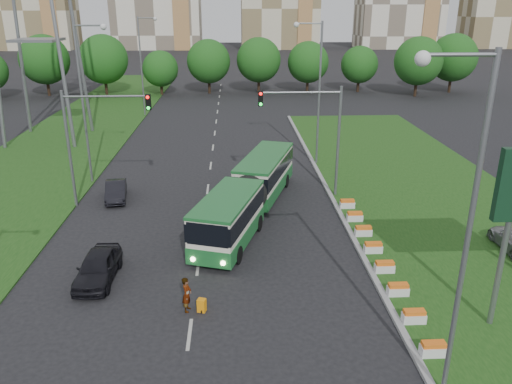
{
  "coord_description": "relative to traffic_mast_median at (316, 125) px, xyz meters",
  "views": [
    {
      "loc": [
        -1.03,
        -23.83,
        13.03
      ],
      "look_at": [
        0.31,
        4.2,
        2.6
      ],
      "focal_mm": 35.0,
      "sensor_mm": 36.0,
      "label": 1
    }
  ],
  "objects": [
    {
      "name": "ground",
      "position": [
        -4.78,
        -10.0,
        -5.35
      ],
      "size": [
        360.0,
        360.0,
        0.0
      ],
      "primitive_type": "plane",
      "color": "black",
      "rests_on": "ground"
    },
    {
      "name": "car_left_near",
      "position": [
        -12.71,
        -11.27,
        -4.61
      ],
      "size": [
        1.84,
        4.4,
        1.49
      ],
      "primitive_type": "imported",
      "rotation": [
        0.0,
        0.0,
        -0.02
      ],
      "color": "black",
      "rests_on": "ground"
    },
    {
      "name": "grass_median",
      "position": [
        8.22,
        -2.0,
        -5.27
      ],
      "size": [
        14.0,
        60.0,
        0.15
      ],
      "primitive_type": "cube",
      "color": "#194213",
      "rests_on": "ground"
    },
    {
      "name": "street_lamps",
      "position": [
        -7.78,
        0.0,
        0.65
      ],
      "size": [
        36.0,
        60.0,
        12.0
      ],
      "primitive_type": null,
      "color": "gray",
      "rests_on": "ground"
    },
    {
      "name": "pedestrian",
      "position": [
        -8.0,
        -14.22,
        -4.5
      ],
      "size": [
        0.5,
        0.67,
        1.69
      ],
      "primitive_type": "imported",
      "rotation": [
        0.0,
        0.0,
        1.41
      ],
      "color": "gray",
      "rests_on": "ground"
    },
    {
      "name": "tree_line",
      "position": [
        5.22,
        45.0,
        -0.85
      ],
      "size": [
        120.0,
        8.0,
        9.0
      ],
      "primitive_type": null,
      "color": "#164C14",
      "rests_on": "ground"
    },
    {
      "name": "traffic_mast_left",
      "position": [
        -15.16,
        -1.0,
        0.0
      ],
      "size": [
        5.76,
        0.32,
        8.0
      ],
      "color": "gray",
      "rests_on": "ground"
    },
    {
      "name": "flower_planters",
      "position": [
        1.92,
        -10.3,
        -4.9
      ],
      "size": [
        1.1,
        15.9,
        0.6
      ],
      "primitive_type": null,
      "color": "silver",
      "rests_on": "grass_median"
    },
    {
      "name": "articulated_bus",
      "position": [
        -4.95,
        -3.2,
        -3.73
      ],
      "size": [
        2.5,
        16.07,
        2.65
      ],
      "rotation": [
        0.0,
        0.0,
        -0.31
      ],
      "color": "silver",
      "rests_on": "ground"
    },
    {
      "name": "left_verge",
      "position": [
        -22.78,
        15.0,
        -5.3
      ],
      "size": [
        12.0,
        110.0,
        0.1
      ],
      "primitive_type": "cube",
      "color": "#194213",
      "rests_on": "ground"
    },
    {
      "name": "median_kerb",
      "position": [
        1.27,
        -2.0,
        -5.26
      ],
      "size": [
        0.3,
        60.0,
        0.18
      ],
      "primitive_type": "cube",
      "color": "gray",
      "rests_on": "ground"
    },
    {
      "name": "traffic_mast_median",
      "position": [
        0.0,
        0.0,
        0.0
      ],
      "size": [
        5.76,
        0.32,
        8.0
      ],
      "color": "gray",
      "rests_on": "ground"
    },
    {
      "name": "car_left_far",
      "position": [
        -14.26,
        0.21,
        -4.7
      ],
      "size": [
        2.01,
        4.12,
        1.3
      ],
      "primitive_type": "imported",
      "rotation": [
        0.0,
        0.0,
        0.17
      ],
      "color": "black",
      "rests_on": "ground"
    },
    {
      "name": "shopping_trolley",
      "position": [
        -7.34,
        -14.31,
        -5.04
      ],
      "size": [
        0.36,
        0.39,
        0.62
      ],
      "rotation": [
        0.0,
        0.0,
        -0.31
      ],
      "color": "orange",
      "rests_on": "ground"
    },
    {
      "name": "lane_markings",
      "position": [
        -7.78,
        10.0,
        -5.35
      ],
      "size": [
        0.2,
        100.0,
        0.01
      ],
      "primitive_type": null,
      "color": "#AAAAA3",
      "rests_on": "ground"
    }
  ]
}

